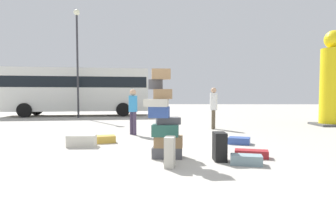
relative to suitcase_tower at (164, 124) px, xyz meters
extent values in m
plane|color=#ADA89E|center=(-0.40, 0.14, -0.74)|extent=(80.00, 80.00, 0.00)
cube|color=#4C4C51|center=(0.06, 0.04, -0.62)|extent=(0.67, 0.45, 0.24)
cube|color=olive|center=(0.09, 0.03, -0.38)|extent=(0.63, 0.42, 0.24)
cube|color=#26594C|center=(0.02, -0.02, -0.13)|extent=(0.59, 0.40, 0.25)
cube|color=#4C4C51|center=(0.08, 0.09, 0.07)|extent=(0.56, 0.41, 0.15)
cube|color=#334F99|center=(-0.11, -0.06, 0.27)|extent=(0.45, 0.32, 0.24)
cube|color=beige|center=(-0.17, -0.12, 0.47)|extent=(0.53, 0.37, 0.16)
cube|color=olive|center=(-0.03, -0.05, 0.65)|extent=(0.40, 0.27, 0.21)
cube|color=#4C4C51|center=(-0.20, 0.06, 0.86)|extent=(0.32, 0.23, 0.21)
cube|color=olive|center=(-0.07, -0.03, 1.08)|extent=(0.42, 0.29, 0.22)
cube|color=#B28C33|center=(-1.79, 2.03, -0.64)|extent=(0.70, 0.59, 0.20)
cube|color=beige|center=(-2.24, 1.35, -0.58)|extent=(0.75, 0.39, 0.31)
cube|color=black|center=(1.16, -0.24, -0.44)|extent=(0.26, 0.43, 0.59)
cube|color=gray|center=(1.62, -0.58, -0.64)|extent=(0.66, 0.45, 0.19)
cube|color=#334F99|center=(2.05, 1.87, -0.64)|extent=(0.68, 0.59, 0.18)
cube|color=beige|center=(0.12, -0.81, -0.45)|extent=(0.22, 0.33, 0.58)
cube|color=maroon|center=(1.90, 0.08, -0.65)|extent=(0.76, 0.46, 0.17)
cylinder|color=#3F334C|center=(-1.26, 3.81, -0.34)|extent=(0.12, 0.12, 0.80)
cylinder|color=#3F334C|center=(-1.13, 3.63, -0.34)|extent=(0.12, 0.12, 0.80)
cylinder|color=#338CCC|center=(-1.20, 3.72, 0.34)|extent=(0.30, 0.30, 0.56)
sphere|color=tan|center=(-1.20, 3.72, 0.73)|extent=(0.22, 0.22, 0.22)
cylinder|color=brown|center=(1.87, 5.64, -0.35)|extent=(0.12, 0.12, 0.77)
cylinder|color=brown|center=(1.80, 5.43, -0.35)|extent=(0.12, 0.12, 0.77)
cylinder|color=white|center=(1.83, 5.53, 0.38)|extent=(0.30, 0.30, 0.69)
sphere|color=tan|center=(1.83, 5.53, 0.84)|extent=(0.22, 0.22, 0.22)
cylinder|color=yellow|center=(7.38, 6.98, 1.00)|extent=(1.04, 1.04, 3.47)
sphere|color=yellow|center=(7.38, 6.98, 3.14)|extent=(0.81, 0.81, 0.81)
cube|color=#4C4C4C|center=(7.38, 6.98, -0.69)|extent=(1.46, 1.46, 0.10)
cube|color=silver|center=(-6.28, 13.29, 1.01)|extent=(9.61, 4.03, 2.80)
cube|color=black|center=(-6.28, 13.29, 1.50)|extent=(9.43, 4.02, 0.70)
cylinder|color=black|center=(-3.50, 15.03, -0.29)|extent=(0.93, 0.40, 0.90)
cylinder|color=black|center=(-3.08, 12.57, -0.29)|extent=(0.93, 0.40, 0.90)
cylinder|color=black|center=(-9.47, 14.01, -0.29)|extent=(0.93, 0.40, 0.90)
cylinder|color=black|center=(-9.05, 11.55, -0.29)|extent=(0.93, 0.40, 0.90)
cylinder|color=#333338|center=(-5.64, 11.40, 2.40)|extent=(0.12, 0.12, 6.27)
sphere|color=#F2F2CC|center=(-5.64, 11.40, 5.65)|extent=(0.36, 0.36, 0.36)
camera|label=1|loc=(0.18, -6.20, 0.61)|focal=30.86mm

